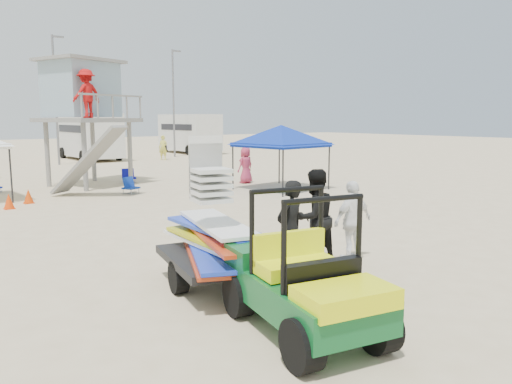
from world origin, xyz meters
TOP-DOWN VIEW (x-y plane):
  - ground at (0.00, 0.00)m, footprint 140.00×140.00m
  - utility_cart at (-1.68, -0.95)m, footprint 1.74×2.73m
  - surf_trailer at (-1.68, 1.39)m, footprint 1.85×2.82m
  - man_left at (-0.16, 1.09)m, footprint 0.72×0.54m
  - man_mid at (0.69, 1.34)m, footprint 0.99×0.79m
  - man_right at (1.54, 1.09)m, footprint 0.99×0.45m
  - lifeguard_tower at (1.10, 16.05)m, footprint 4.24×4.24m
  - canopy_blue at (7.07, 9.98)m, footprint 3.31×3.31m
  - cone_near at (-2.09, 12.62)m, footprint 0.34×0.34m
  - cone_far at (-2.86, 11.86)m, footprint 0.34×0.34m
  - beach_chair_b at (1.66, 12.75)m, footprint 0.70×0.78m
  - beach_chair_c at (2.96, 15.90)m, footprint 0.68×0.74m
  - rv_mid_right at (6.00, 29.99)m, footprint 2.64×7.00m
  - rv_far_right at (15.00, 31.49)m, footprint 2.64×6.60m
  - light_pole_left at (3.00, 27.00)m, footprint 0.14×0.14m
  - light_pole_right at (12.00, 28.50)m, footprint 0.14×0.14m

SIDE VIEW (x-z plane):
  - ground at x=0.00m, z-range 0.00..0.00m
  - cone_near at x=-2.09m, z-range 0.00..0.50m
  - cone_far at x=-2.86m, z-range 0.00..0.50m
  - beach_chair_b at x=1.66m, z-range -0.01..0.63m
  - beach_chair_c at x=2.96m, z-range -0.01..0.63m
  - man_right at x=1.54m, z-range 0.00..1.67m
  - utility_cart at x=-1.68m, z-range -0.07..1.86m
  - man_left at x=-0.16m, z-range 0.00..1.80m
  - surf_trailer at x=-1.68m, z-range -0.21..2.09m
  - man_mid at x=0.69m, z-range 0.00..1.93m
  - rv_far_right at x=15.00m, z-range 0.17..3.42m
  - rv_mid_right at x=6.00m, z-range 0.17..3.42m
  - canopy_blue at x=7.07m, z-range 0.98..4.03m
  - lifeguard_tower at x=1.10m, z-range 1.30..6.58m
  - light_pole_left at x=3.00m, z-range 0.00..8.00m
  - light_pole_right at x=12.00m, z-range 0.00..8.00m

